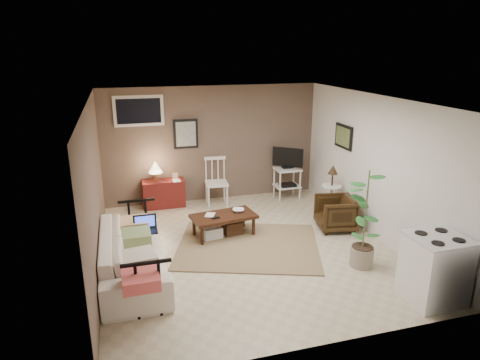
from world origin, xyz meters
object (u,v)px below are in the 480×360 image
object	(u,v)px
armchair	(336,212)
potted_plant	(365,216)
sofa	(132,247)
red_console	(163,191)
coffee_table	(223,224)
tv_stand	(287,172)
spindle_chair	(216,183)
stove	(435,269)
side_table	(332,185)

from	to	relation	value
armchair	potted_plant	xyz separation A→B (m)	(-0.27, -1.34, 0.48)
sofa	red_console	world-z (taller)	red_console
coffee_table	potted_plant	size ratio (longest dim) A/B	0.76
sofa	tv_stand	xyz separation A→B (m)	(3.34, 2.46, 0.15)
tv_stand	spindle_chair	bearing A→B (deg)	179.17
coffee_table	armchair	size ratio (longest dim) A/B	1.76
armchair	stove	size ratio (longest dim) A/B	0.73
tv_stand	side_table	size ratio (longest dim) A/B	1.10
sofa	spindle_chair	xyz separation A→B (m)	(1.79, 2.48, 0.02)
red_console	tv_stand	size ratio (longest dim) A/B	0.87
spindle_chair	potted_plant	distance (m)	3.50
side_table	armchair	bearing A→B (deg)	-110.05
stove	potted_plant	bearing A→B (deg)	110.38
stove	tv_stand	bearing A→B (deg)	94.49
sofa	stove	world-z (taller)	stove
stove	armchair	bearing A→B (deg)	92.77
red_console	armchair	bearing A→B (deg)	-34.91
sofa	armchair	distance (m)	3.62
red_console	spindle_chair	size ratio (longest dim) A/B	0.99
sofa	spindle_chair	world-z (taller)	spindle_chair
tv_stand	stove	world-z (taller)	tv_stand
tv_stand	stove	distance (m)	4.19
side_table	potted_plant	size ratio (longest dim) A/B	0.67
sofa	tv_stand	size ratio (longest dim) A/B	2.02
sofa	armchair	world-z (taller)	sofa
spindle_chair	sofa	bearing A→B (deg)	-125.82
tv_stand	armchair	bearing A→B (deg)	-83.24
sofa	side_table	xyz separation A→B (m)	(3.78, 1.29, 0.19)
side_table	sofa	bearing A→B (deg)	-161.21
red_console	stove	xyz separation A→B (m)	(2.96, -4.37, 0.11)
stove	coffee_table	bearing A→B (deg)	128.79
armchair	potted_plant	distance (m)	1.45
coffee_table	tv_stand	size ratio (longest dim) A/B	1.04
coffee_table	side_table	world-z (taller)	side_table
coffee_table	spindle_chair	distance (m)	1.59
tv_stand	potted_plant	xyz separation A→B (m)	(-0.06, -3.12, 0.22)
coffee_table	spindle_chair	world-z (taller)	spindle_chair
side_table	armchair	distance (m)	0.72
coffee_table	red_console	xyz separation A→B (m)	(-0.84, 1.73, 0.11)
red_console	sofa	bearing A→B (deg)	-104.99
tv_stand	potted_plant	bearing A→B (deg)	-91.13
armchair	potted_plant	world-z (taller)	potted_plant
armchair	tv_stand	bearing A→B (deg)	-162.88
sofa	tv_stand	world-z (taller)	tv_stand
spindle_chair	side_table	bearing A→B (deg)	-30.91
coffee_table	red_console	world-z (taller)	red_console
potted_plant	red_console	bearing A→B (deg)	127.73
sofa	potted_plant	xyz separation A→B (m)	(3.28, -0.67, 0.37)
tv_stand	side_table	xyz separation A→B (m)	(0.44, -1.17, 0.04)
spindle_chair	armchair	bearing A→B (deg)	-45.67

